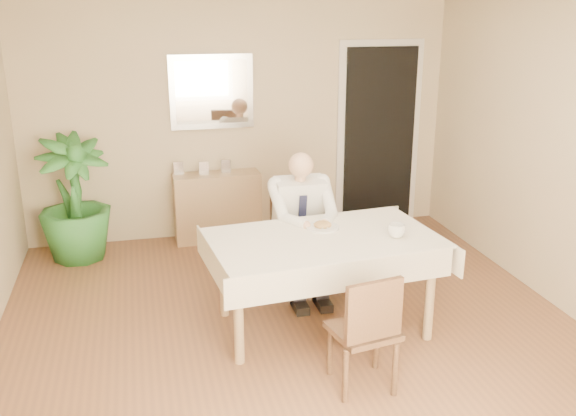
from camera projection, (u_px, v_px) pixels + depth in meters
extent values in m
plane|color=brown|center=(299.00, 342.00, 4.83)|extent=(5.00, 5.00, 0.00)
cube|color=#C9B58E|center=(240.00, 115.00, 6.73)|extent=(4.50, 0.02, 2.60)
cube|color=#C9B58E|center=(490.00, 368.00, 2.11)|extent=(4.50, 0.02, 2.60)
cube|color=white|center=(491.00, 325.00, 2.09)|extent=(1.34, 0.02, 1.44)
cube|color=white|center=(488.00, 322.00, 2.10)|extent=(1.18, 0.02, 1.28)
cube|color=white|center=(378.00, 136.00, 7.15)|extent=(0.96, 0.03, 2.10)
cube|color=black|center=(379.00, 137.00, 7.13)|extent=(0.80, 0.05, 1.95)
cube|color=silver|center=(212.00, 92.00, 6.57)|extent=(0.86, 0.03, 0.76)
cube|color=white|center=(212.00, 92.00, 6.55)|extent=(0.74, 0.02, 0.64)
cube|color=#8C754F|center=(324.00, 241.00, 4.83)|extent=(1.68, 1.05, 0.04)
cube|color=#EEE4C6|center=(324.00, 238.00, 4.82)|extent=(1.79, 1.16, 0.01)
cube|color=#EEE4C6|center=(344.00, 277.00, 4.40)|extent=(1.69, 0.18, 0.22)
cube|color=#EEE4C6|center=(306.00, 229.00, 5.32)|extent=(1.69, 0.18, 0.22)
cube|color=#EEE4C6|center=(212.00, 261.00, 4.67)|extent=(0.11, 1.00, 0.22)
cube|color=#EEE4C6|center=(427.00, 241.00, 5.05)|extent=(0.11, 1.00, 0.22)
cylinder|color=#8C754F|center=(239.00, 318.00, 4.45)|extent=(0.07, 0.07, 0.70)
cylinder|color=#8C754F|center=(430.00, 297.00, 4.77)|extent=(0.07, 0.07, 0.70)
cylinder|color=#8C754F|center=(224.00, 276.00, 5.13)|extent=(0.07, 0.07, 0.70)
cylinder|color=#8C754F|center=(392.00, 259.00, 5.45)|extent=(0.07, 0.07, 0.70)
cube|color=#442C1B|center=(297.00, 242.00, 5.67)|extent=(0.42, 0.42, 0.04)
cube|color=#442C1B|center=(292.00, 209.00, 5.76)|extent=(0.41, 0.06, 0.41)
cylinder|color=#442C1B|center=(283.00, 274.00, 5.54)|extent=(0.04, 0.04, 0.40)
cylinder|color=#442C1B|center=(321.00, 270.00, 5.61)|extent=(0.04, 0.04, 0.40)
cylinder|color=#442C1B|center=(274.00, 259.00, 5.86)|extent=(0.04, 0.04, 0.40)
cylinder|color=#442C1B|center=(311.00, 255.00, 5.93)|extent=(0.04, 0.04, 0.40)
cube|color=#442C1B|center=(363.00, 331.00, 4.18)|extent=(0.46, 0.46, 0.04)
cube|color=#442C1B|center=(374.00, 311.00, 3.94)|extent=(0.39, 0.11, 0.39)
cylinder|color=#442C1B|center=(346.00, 376.00, 4.05)|extent=(0.04, 0.04, 0.38)
cylinder|color=#442C1B|center=(395.00, 369.00, 4.12)|extent=(0.04, 0.04, 0.38)
cylinder|color=#442C1B|center=(330.00, 349.00, 4.36)|extent=(0.04, 0.04, 0.38)
cylinder|color=#442C1B|center=(376.00, 343.00, 4.43)|extent=(0.04, 0.04, 0.38)
cube|color=silver|center=(299.00, 207.00, 5.53)|extent=(0.42, 0.31, 0.55)
cube|color=black|center=(302.00, 215.00, 5.42)|extent=(0.06, 0.08, 0.36)
cylinder|color=tan|center=(300.00, 176.00, 5.40)|extent=(0.09, 0.09, 0.08)
sphere|color=tan|center=(301.00, 165.00, 5.34)|extent=(0.21, 0.21, 0.21)
cube|color=black|center=(293.00, 242.00, 5.39)|extent=(0.13, 0.42, 0.13)
cube|color=black|center=(316.00, 240.00, 5.44)|extent=(0.13, 0.42, 0.13)
cube|color=black|center=(298.00, 282.00, 5.32)|extent=(0.11, 0.12, 0.45)
cube|color=black|center=(321.00, 279.00, 5.36)|extent=(0.11, 0.12, 0.45)
cube|color=black|center=(300.00, 306.00, 5.32)|extent=(0.11, 0.26, 0.07)
cube|color=black|center=(323.00, 303.00, 5.36)|extent=(0.11, 0.26, 0.07)
cylinder|color=white|center=(323.00, 227.00, 5.00)|extent=(0.26, 0.26, 0.02)
ellipsoid|color=brown|center=(323.00, 225.00, 5.00)|extent=(0.14, 0.14, 0.06)
cylinder|color=silver|center=(330.00, 227.00, 4.95)|extent=(0.01, 0.13, 0.01)
cylinder|color=silver|center=(320.00, 228.00, 4.93)|extent=(0.01, 0.13, 0.01)
imported|color=white|center=(396.00, 231.00, 4.80)|extent=(0.17, 0.17, 0.10)
cube|color=#8C754F|center=(217.00, 207.00, 6.79)|extent=(0.91, 0.33, 0.72)
cube|color=silver|center=(179.00, 168.00, 6.63)|extent=(0.10, 0.02, 0.14)
cube|color=silver|center=(204.00, 168.00, 6.63)|extent=(0.10, 0.02, 0.14)
cube|color=silver|center=(226.00, 166.00, 6.70)|extent=(0.10, 0.02, 0.14)
imported|color=#246023|center=(74.00, 199.00, 6.20)|extent=(0.91, 0.91, 1.23)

